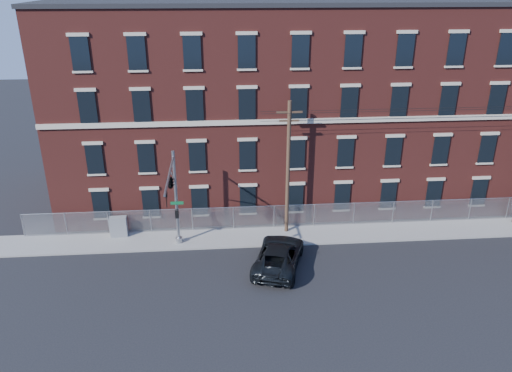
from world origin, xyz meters
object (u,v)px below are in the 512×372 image
Objects in this scene: utility_pole_near at (288,166)px; utility_cabinet at (119,227)px; pickup_truck at (279,255)px; traffic_signal_mast at (172,188)px.

utility_cabinet is (-12.48, 0.22, -4.45)m from utility_pole_near.
pickup_truck is (-1.17, -4.69, -4.50)m from utility_pole_near.
utility_pole_near is 6.54× the size of utility_cabinet.
pickup_truck is at bearing -27.18° from utility_cabinet.
pickup_truck is 3.94× the size of utility_cabinet.
traffic_signal_mast is at bearing -42.78° from utility_cabinet.
traffic_signal_mast is 4.58× the size of utility_cabinet.
utility_cabinet is at bearing 140.94° from traffic_signal_mast.
utility_cabinet is (-11.31, 4.91, 0.05)m from pickup_truck.
pickup_truck reaches higher than utility_cabinet.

